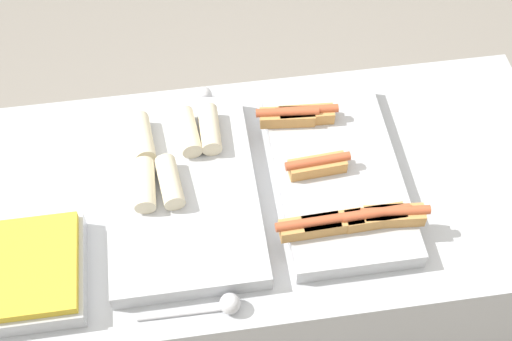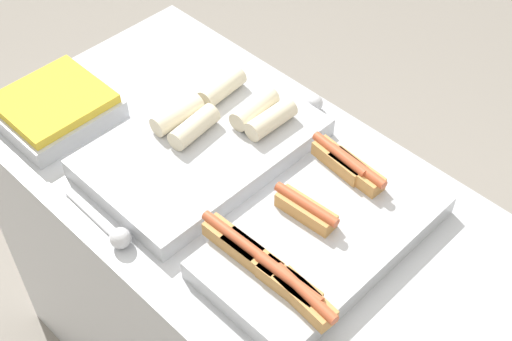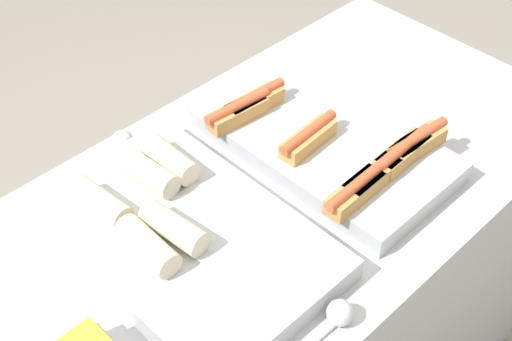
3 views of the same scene
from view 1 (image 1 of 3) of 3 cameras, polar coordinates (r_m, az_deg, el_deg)
ground_plane at (r=2.61m, az=0.63°, el=-13.20°), size 12.00×12.00×0.00m
counter at (r=2.19m, az=0.74°, el=-8.42°), size 1.51×0.73×0.94m
tray_hotdogs at (r=1.78m, az=6.39°, el=-0.37°), size 0.36×0.55×0.10m
tray_wraps at (r=1.76m, az=-6.06°, el=-1.28°), size 0.36×0.56×0.10m
tray_side_front at (r=1.70m, az=-17.77°, el=-7.77°), size 0.25×0.27×0.07m
serving_spoon_near at (r=1.60m, az=-2.68°, el=-10.70°), size 0.23×0.05×0.05m
serving_spoon_far at (r=1.95m, az=-4.75°, el=5.90°), size 0.24×0.05×0.05m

